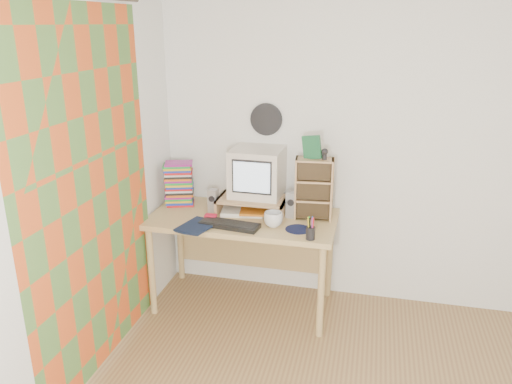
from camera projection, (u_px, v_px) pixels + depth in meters
The scene contains 20 objects.
back_wall at pixel (388, 148), 3.71m from camera, with size 3.50×3.50×0.00m, color white.
left_wall at pixel (32, 210), 2.49m from camera, with size 3.50×3.50×0.00m, color white.
curtain at pixel (92, 198), 2.96m from camera, with size 2.20×2.20×0.00m, color #D7521E.
wall_disc at pixel (266, 119), 3.84m from camera, with size 0.25×0.25×0.02m, color black.
desk at pixel (245, 230), 3.86m from camera, with size 1.40×0.70×0.75m.
monitor_riser at pixel (252, 201), 3.81m from camera, with size 0.52×0.30×0.12m.
crt_monitor at pixel (256, 173), 3.79m from camera, with size 0.38×0.38×0.37m, color beige.
speaker_left at pixel (213, 201), 3.83m from camera, with size 0.07×0.07×0.18m, color #A3A3A8.
speaker_right at pixel (292, 205), 3.72m from camera, with size 0.07×0.07×0.20m, color #A3A3A8.
keyboard at pixel (230, 225), 3.57m from camera, with size 0.43×0.14×0.03m, color black.
dvd_stack at pixel (179, 187), 3.97m from camera, with size 0.21×0.15×0.30m, color brown, non-canonical shape.
cd_rack at pixel (314, 189), 3.66m from camera, with size 0.27×0.15×0.46m, color tan.
mug at pixel (273, 219), 3.56m from camera, with size 0.14×0.14×0.11m, color silver.
diary at pixel (185, 222), 3.59m from camera, with size 0.26×0.19×0.05m, color black.
mousepad at pixel (298, 229), 3.53m from camera, with size 0.18×0.18×0.00m, color black.
pen_cup at pixel (311, 231), 3.35m from camera, with size 0.06×0.06×0.12m, color black, non-canonical shape.
papers at pixel (249, 211), 3.82m from camera, with size 0.32×0.23×0.04m, color white, non-canonical shape.
red_box at pixel (211, 217), 3.69m from camera, with size 0.09×0.05×0.04m, color red.
game_box at pixel (312, 147), 3.57m from camera, with size 0.13×0.03×0.17m, color #185732.
webcam at pixel (325, 154), 3.56m from camera, with size 0.05×0.05×0.08m, color black, non-canonical shape.
Camera 1 is at (-0.11, -2.00, 2.14)m, focal length 35.00 mm.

